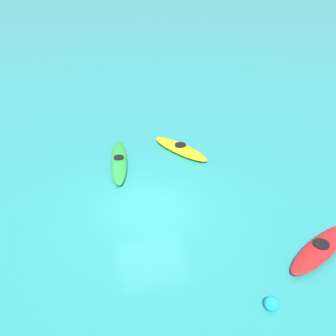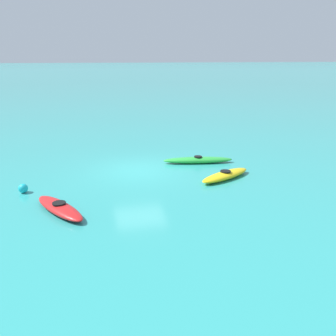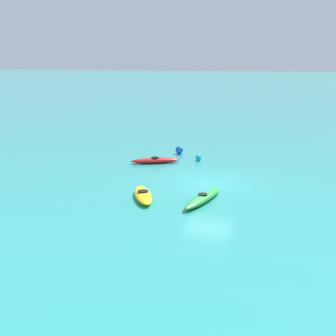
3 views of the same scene
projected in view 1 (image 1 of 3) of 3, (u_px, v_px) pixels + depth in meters
ground_plane at (150, 207)px, 14.19m from camera, size 600.00×600.00×0.00m
kayak_red at (320, 249)px, 12.12m from camera, size 2.15×2.94×0.37m
kayak_yellow at (180, 149)px, 17.60m from camera, size 2.95×2.11×0.37m
kayak_green at (119, 161)px, 16.64m from camera, size 3.65×1.13×0.37m
buoy_cyan at (272, 304)px, 10.31m from camera, size 0.38×0.38×0.38m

